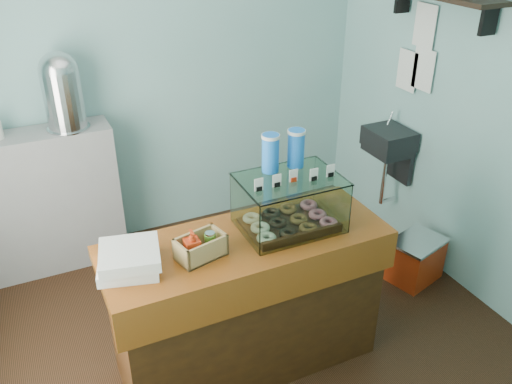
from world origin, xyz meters
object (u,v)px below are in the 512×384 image
counter (247,302)px  red_cooler (416,259)px  display_case (288,197)px  coffee_urn (62,89)px

counter → red_cooler: (1.48, 0.22, -0.29)m
counter → display_case: (0.28, 0.05, 0.62)m
display_case → coffee_urn: coffee_urn is taller
red_cooler → display_case: bearing=171.9°
red_cooler → counter: bearing=172.5°
counter → coffee_urn: coffee_urn is taller
coffee_urn → red_cooler: bearing=-31.9°
display_case → red_cooler: display_case is taller
counter → red_cooler: 1.52m
display_case → red_cooler: 1.51m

